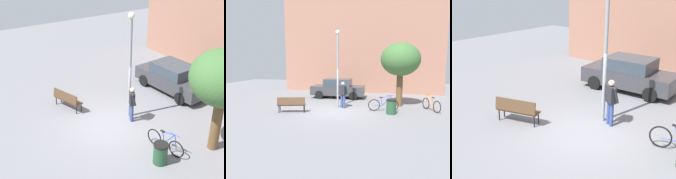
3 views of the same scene
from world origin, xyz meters
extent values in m
plane|color=slate|center=(0.00, 0.00, 0.00)|extent=(36.00, 36.00, 0.00)
cylinder|color=gray|center=(-0.20, 1.23, 2.33)|extent=(0.13, 0.13, 4.65)
sphere|color=#F2EACC|center=(-0.20, 1.23, 4.77)|extent=(0.28, 0.28, 0.28)
cylinder|color=#334784|center=(0.09, 1.14, 0.42)|extent=(0.14, 0.14, 0.85)
cylinder|color=#334784|center=(0.27, 1.05, 0.42)|extent=(0.14, 0.14, 0.85)
cube|color=#232328|center=(0.18, 1.10, 1.15)|extent=(0.46, 0.38, 0.60)
sphere|color=tan|center=(0.18, 1.10, 1.56)|extent=(0.22, 0.22, 0.22)
cylinder|color=#232328|center=(-0.02, 1.26, 1.18)|extent=(0.19, 0.24, 0.55)
cylinder|color=#232328|center=(0.43, 1.03, 1.18)|extent=(0.19, 0.24, 0.55)
cube|color=#513823|center=(-2.45, -0.82, 0.45)|extent=(1.66, 0.89, 0.06)
cube|color=#513823|center=(-2.39, -1.01, 0.70)|extent=(1.57, 0.59, 0.44)
cylinder|color=black|center=(-3.18, -0.88, 0.21)|extent=(0.05, 0.05, 0.42)
cylinder|color=black|center=(-1.81, -0.46, 0.21)|extent=(0.05, 0.05, 0.42)
cylinder|color=black|center=(-3.09, -1.19, 0.21)|extent=(0.05, 0.05, 0.42)
cylinder|color=black|center=(-1.71, -0.77, 0.21)|extent=(0.05, 0.05, 0.42)
cylinder|color=brown|center=(3.66, 2.62, 1.11)|extent=(0.40, 0.40, 2.21)
ellipsoid|color=#3C6632|center=(3.66, 2.62, 3.10)|extent=(2.54, 2.54, 2.16)
torus|color=black|center=(3.28, 0.97, 0.36)|extent=(0.71, 0.17, 0.71)
torus|color=black|center=(2.20, 0.78, 0.36)|extent=(0.71, 0.17, 0.71)
cylinder|color=blue|center=(2.92, 0.90, 0.64)|extent=(0.50, 0.12, 0.64)
cylinder|color=blue|center=(2.87, 0.90, 0.88)|extent=(0.58, 0.13, 0.18)
cylinder|color=blue|center=(2.64, 0.86, 0.57)|extent=(0.14, 0.06, 0.48)
cylinder|color=blue|center=(2.44, 0.82, 0.33)|extent=(0.50, 0.12, 0.04)
cylinder|color=blue|center=(3.22, 0.95, 0.64)|extent=(0.17, 0.06, 0.63)
cube|color=black|center=(2.59, 0.85, 0.83)|extent=(0.21, 0.11, 0.04)
cylinder|color=blue|center=(3.15, 0.94, 0.95)|extent=(0.44, 0.10, 0.03)
cube|color=#38383D|center=(-1.12, 4.76, 0.62)|extent=(4.30, 1.96, 0.70)
cube|color=#333D47|center=(-1.12, 4.76, 1.25)|extent=(2.19, 1.69, 0.60)
cylinder|color=black|center=(0.18, 5.64, 0.32)|extent=(0.65, 0.26, 0.64)
cylinder|color=black|center=(0.28, 4.04, 0.32)|extent=(0.65, 0.26, 0.64)
cylinder|color=black|center=(-2.52, 5.47, 0.32)|extent=(0.65, 0.26, 0.64)
cylinder|color=black|center=(-2.42, 3.87, 0.32)|extent=(0.65, 0.26, 0.64)
cylinder|color=#234C2D|center=(3.22, 0.22, 0.39)|extent=(0.54, 0.54, 0.77)
cylinder|color=black|center=(3.22, 0.22, 0.81)|extent=(0.57, 0.57, 0.08)
camera|label=1|loc=(10.34, -6.55, 7.91)|focal=51.52mm
camera|label=2|loc=(3.50, -12.60, 3.10)|focal=35.92mm
camera|label=3|loc=(5.45, -7.58, 4.92)|focal=50.17mm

